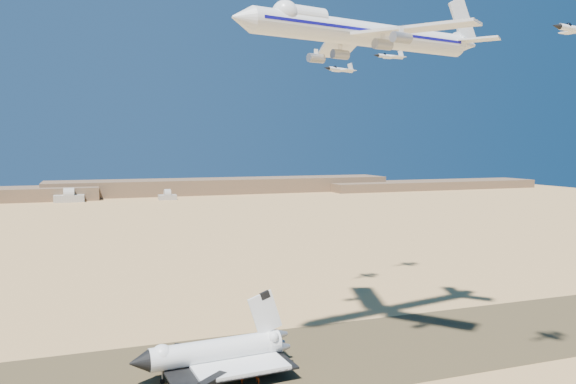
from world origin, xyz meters
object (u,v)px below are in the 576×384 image
object	(u,v)px
crew_c	(257,379)
chase_jet_e	(390,56)
carrier_747	(359,33)
crew_b	(242,380)
shuttle	(215,353)
crew_a	(259,381)
chase_jet_a	(575,29)
chase_jet_d	(340,69)

from	to	relation	value
crew_c	chase_jet_e	bearing A→B (deg)	-76.29
carrier_747	crew_b	distance (m)	95.68
shuttle	crew_a	size ratio (longest dim) A/B	26.30
chase_jet_a	chase_jet_e	bearing A→B (deg)	73.26
chase_jet_e	shuttle	bearing A→B (deg)	-151.32
carrier_747	crew_b	size ratio (longest dim) A/B	43.92
shuttle	chase_jet_d	distance (m)	112.30
crew_a	chase_jet_a	distance (m)	110.58
chase_jet_a	crew_b	bearing A→B (deg)	145.43
chase_jet_a	chase_jet_e	size ratio (longest dim) A/B	0.98
shuttle	crew_a	world-z (taller)	shuttle
shuttle	crew_c	size ratio (longest dim) A/B	26.49
shuttle	crew_a	distance (m)	13.78
crew_c	shuttle	bearing A→B (deg)	17.50
crew_a	crew_b	size ratio (longest dim) A/B	0.84
shuttle	chase_jet_e	distance (m)	139.28
carrier_747	chase_jet_e	xyz separation A→B (m)	(45.62, 62.39, 5.40)
carrier_747	chase_jet_e	size ratio (longest dim) A/B	5.53
chase_jet_d	shuttle	bearing A→B (deg)	-159.14
crew_a	crew_c	distance (m)	1.24
shuttle	crew_c	xyz separation A→B (m)	(8.70, -8.28, -4.69)
crew_a	chase_jet_a	world-z (taller)	chase_jet_a
chase_jet_d	crew_a	bearing A→B (deg)	-149.62
shuttle	carrier_747	distance (m)	93.12
shuttle	crew_c	bearing A→B (deg)	-47.86
crew_c	chase_jet_e	xyz separation A→B (m)	(77.66, 71.49, 93.83)
chase_jet_a	crew_a	bearing A→B (deg)	145.19
crew_b	chase_jet_a	bearing A→B (deg)	-151.20
crew_a	carrier_747	bearing A→B (deg)	-91.30
carrier_747	crew_c	size ratio (longest dim) A/B	52.87
chase_jet_a	chase_jet_e	world-z (taller)	chase_jet_e
crew_a	crew_b	bearing A→B (deg)	50.29
crew_a	chase_jet_e	xyz separation A→B (m)	(77.56, 72.73, 93.82)
crew_a	shuttle	bearing A→B (deg)	23.52
carrier_747	crew_b	bearing A→B (deg)	-176.98
shuttle	chase_jet_e	xyz separation A→B (m)	(86.36, 63.21, 89.13)
crew_b	chase_jet_d	bearing A→B (deg)	-78.83
crew_c	crew_a	bearing A→B (deg)	155.54
carrier_747	crew_c	bearing A→B (deg)	-175.04
chase_jet_d	crew_b	bearing A→B (deg)	-152.45
chase_jet_a	crew_c	bearing A→B (deg)	144.33
carrier_747	chase_jet_d	size ratio (longest dim) A/B	5.76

